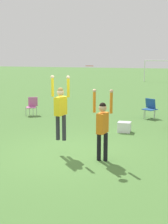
# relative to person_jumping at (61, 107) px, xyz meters

# --- Properties ---
(ground_plane) EXTENTS (120.00, 120.00, 0.00)m
(ground_plane) POSITION_rel_person_jumping_xyz_m (0.19, 0.06, -1.45)
(ground_plane) COLOR #4C7A38
(person_jumping) EXTENTS (0.60, 0.47, 1.95)m
(person_jumping) POSITION_rel_person_jumping_xyz_m (0.00, 0.00, 0.00)
(person_jumping) COLOR #2D2D38
(person_jumping) RESTS_ON ground_plane
(person_defending) EXTENTS (0.58, 0.46, 2.05)m
(person_defending) POSITION_rel_person_jumping_xyz_m (1.34, -0.23, -0.37)
(person_defending) COLOR black
(person_defending) RESTS_ON ground_plane
(frisbee) EXTENTS (0.22, 0.22, 0.03)m
(frisbee) POSITION_rel_person_jumping_xyz_m (0.92, -0.11, 1.21)
(frisbee) COLOR #E04C23
(camping_chair_2) EXTENTS (0.74, 0.82, 0.92)m
(camping_chair_2) POSITION_rel_person_jumping_xyz_m (2.05, 6.30, -0.92)
(camping_chair_2) COLOR gray
(camping_chair_2) RESTS_ON ground_plane
(camping_chair_4) EXTENTS (0.62, 0.69, 0.90)m
(camping_chair_4) POSITION_rel_person_jumping_xyz_m (-3.60, 5.27, -0.93)
(camping_chair_4) COLOR gray
(camping_chair_4) RESTS_ON ground_plane
(cooler_box) EXTENTS (0.49, 0.40, 0.40)m
(cooler_box) POSITION_rel_person_jumping_xyz_m (1.36, 3.24, -1.25)
(cooler_box) COLOR white
(cooler_box) RESTS_ON ground_plane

